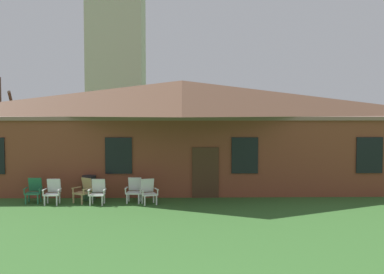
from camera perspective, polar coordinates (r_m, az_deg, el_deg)
The scene contains 9 objects.
brick_building at distance 23.79m, azimuth -1.25°, elevation 0.95°, with size 21.63×10.40×5.18m.
dome_tower at distance 42.22m, azimuth -9.37°, elevation 11.03°, with size 5.18×5.18×20.34m.
lawn_chair_by_porch at distance 19.07m, azimuth -19.10°, elevation -6.25°, with size 0.66×0.69×0.96m.
lawn_chair_near_door at distance 18.57m, azimuth -16.96°, elevation -6.46°, with size 0.65×0.68×0.96m.
lawn_chair_left_end at distance 18.54m, azimuth -13.31°, elevation -6.42°, with size 0.85×0.87×0.96m.
lawn_chair_middle at distance 18.10m, azimuth -11.67°, elevation -6.64°, with size 0.65×0.67×0.96m.
lawn_chair_right_end at distance 18.26m, azimuth -7.22°, elevation -6.51°, with size 0.66×0.69×0.96m.
lawn_chair_far_side at distance 17.88m, azimuth -5.46°, elevation -6.71°, with size 0.75×0.81×0.96m.
trash_bin at distance 19.11m, azimuth -12.71°, elevation -6.14°, with size 0.56×0.56×0.98m.
Camera 1 is at (0.04, -5.99, 3.58)m, focal length 42.77 mm.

